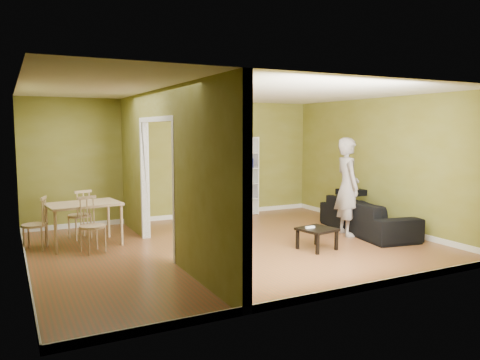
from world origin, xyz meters
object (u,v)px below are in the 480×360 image
(dining_table, at_px, (83,208))
(chair_left, at_px, (34,224))
(person, at_px, (348,178))
(chair_far, at_px, (80,214))
(sofa, at_px, (367,211))
(chair_near, at_px, (92,225))
(bookshelf, at_px, (240,176))
(coffee_table, at_px, (317,231))

(dining_table, xyz_separation_m, chair_left, (-0.77, 0.04, -0.21))
(person, bearing_deg, chair_far, 83.48)
(chair_left, bearing_deg, person, 92.31)
(sofa, xyz_separation_m, chair_near, (-4.94, 0.90, 0.03))
(person, distance_m, chair_near, 4.60)
(dining_table, height_order, chair_left, chair_left)
(bookshelf, relative_size, dining_table, 1.54)
(bookshelf, bearing_deg, dining_table, -159.11)
(sofa, height_order, coffee_table, sofa)
(sofa, bearing_deg, chair_near, 88.85)
(chair_near, relative_size, chair_far, 1.00)
(chair_near, bearing_deg, chair_far, 74.16)
(bookshelf, bearing_deg, chair_far, -166.79)
(bookshelf, distance_m, chair_near, 4.17)
(chair_left, relative_size, chair_near, 0.98)
(bookshelf, distance_m, dining_table, 3.98)
(dining_table, bearing_deg, chair_left, 176.93)
(sofa, distance_m, coffee_table, 1.71)
(bookshelf, xyz_separation_m, chair_far, (-3.70, -0.87, -0.45))
(bookshelf, height_order, chair_near, bookshelf)
(person, xyz_separation_m, coffee_table, (-1.14, -0.63, -0.77))
(sofa, xyz_separation_m, chair_left, (-5.76, 1.48, 0.02))
(bookshelf, relative_size, chair_near, 2.00)
(person, height_order, chair_left, person)
(dining_table, bearing_deg, sofa, -16.07)
(coffee_table, xyz_separation_m, chair_far, (-3.38, 2.57, 0.15))
(dining_table, relative_size, chair_near, 1.30)
(sofa, xyz_separation_m, dining_table, (-4.99, 1.44, 0.23))
(sofa, height_order, bookshelf, bookshelf)
(sofa, distance_m, bookshelf, 3.16)
(bookshelf, relative_size, coffee_table, 3.36)
(dining_table, height_order, chair_far, chair_far)
(chair_far, bearing_deg, bookshelf, 174.95)
(person, height_order, dining_table, person)
(chair_near, bearing_deg, dining_table, 77.40)
(chair_far, bearing_deg, dining_table, 70.94)
(sofa, xyz_separation_m, chair_far, (-4.98, 1.98, 0.03))
(bookshelf, bearing_deg, coffee_table, -95.36)
(chair_near, bearing_deg, person, -29.04)
(person, xyz_separation_m, bookshelf, (-0.82, 2.81, -0.17))
(coffee_table, distance_m, chair_far, 4.25)
(chair_near, xyz_separation_m, chair_far, (-0.05, 1.08, 0.00))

